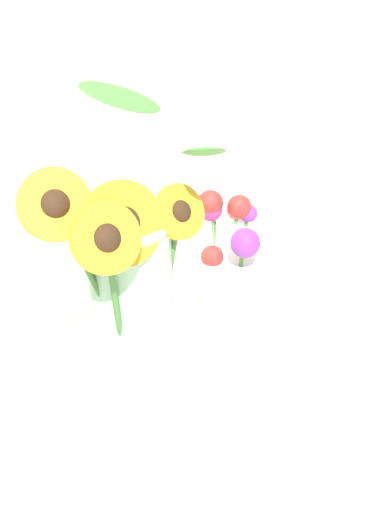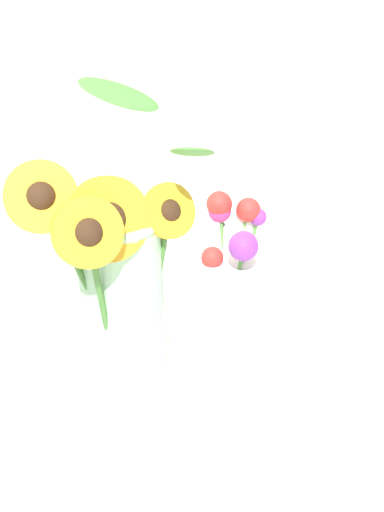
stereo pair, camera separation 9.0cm
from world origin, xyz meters
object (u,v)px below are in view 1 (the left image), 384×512
Objects in this scene: mason_jar_sunflowers at (129,290)px; vase_small_center at (230,291)px; serving_tray at (192,338)px; vase_bulb_right at (226,247)px.

mason_jar_sunflowers is 0.17m from vase_small_center.
vase_small_center is (0.04, -0.03, 0.08)m from serving_tray.
mason_jar_sunflowers is (-0.12, -0.04, 0.15)m from serving_tray.
vase_small_center reaches higher than vase_bulb_right.
vase_bulb_right is (0.22, 0.08, -0.07)m from mason_jar_sunflowers.
vase_small_center is 1.06× the size of vase_bulb_right.
mason_jar_sunflowers reaches higher than vase_bulb_right.
mason_jar_sunflowers is 0.24m from vase_bulb_right.
vase_bulb_right is at bearing 53.19° from vase_small_center.
serving_tray is at bearing -153.70° from vase_bulb_right.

